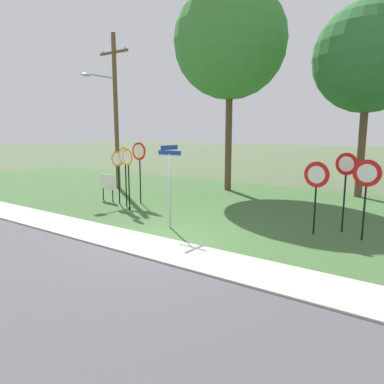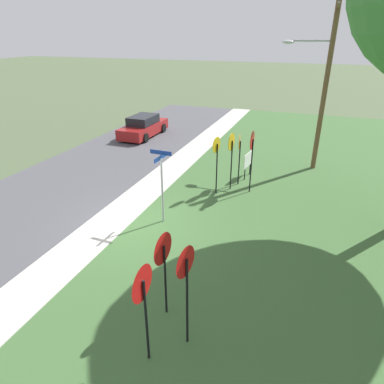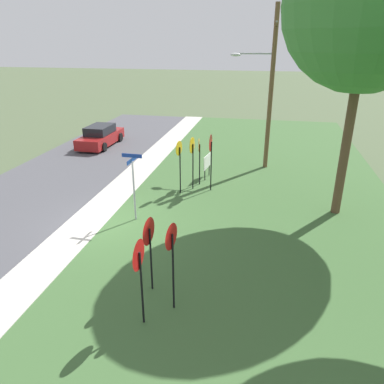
{
  "view_description": "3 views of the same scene",
  "coord_description": "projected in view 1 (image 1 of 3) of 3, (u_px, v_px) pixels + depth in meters",
  "views": [
    {
      "loc": [
        6.76,
        -8.01,
        3.24
      ],
      "look_at": [
        -0.69,
        2.52,
        1.04
      ],
      "focal_mm": 33.19,
      "sensor_mm": 36.0,
      "label": 1
    },
    {
      "loc": [
        9.59,
        5.94,
        6.45
      ],
      "look_at": [
        -0.23,
        2.31,
        1.58
      ],
      "focal_mm": 32.04,
      "sensor_mm": 36.0,
      "label": 2
    },
    {
      "loc": [
        12.08,
        5.97,
        6.79
      ],
      "look_at": [
        -0.17,
        3.46,
        1.59
      ],
      "focal_mm": 34.35,
      "sensor_mm": 36.0,
      "label": 3
    }
  ],
  "objects": [
    {
      "name": "street_name_post",
      "position": [
        170.0,
        179.0,
        11.71
      ],
      "size": [
        0.96,
        0.82,
        2.76
      ],
      "rotation": [
        0.0,
        0.0,
        -0.04
      ],
      "color": "#9EA0A8",
      "rests_on": "grass_median"
    },
    {
      "name": "yield_sign_near_right",
      "position": [
        366.0,
        181.0,
        10.26
      ],
      "size": [
        0.79,
        0.1,
        2.41
      ],
      "rotation": [
        0.0,
        0.0,
        -0.03
      ],
      "color": "black",
      "rests_on": "grass_median"
    },
    {
      "name": "ground_plane",
      "position": [
        163.0,
        239.0,
        10.83
      ],
      "size": [
        160.0,
        160.0,
        0.0
      ],
      "primitive_type": "plane",
      "color": "#4C5B3D"
    },
    {
      "name": "stop_sign_near_left",
      "position": [
        128.0,
        166.0,
        14.32
      ],
      "size": [
        0.66,
        0.14,
        2.53
      ],
      "rotation": [
        0.0,
        0.0,
        -0.18
      ],
      "color": "black",
      "rests_on": "grass_median"
    },
    {
      "name": "stop_sign_far_center",
      "position": [
        139.0,
        159.0,
        15.74
      ],
      "size": [
        0.78,
        0.09,
        2.73
      ],
      "rotation": [
        0.0,
        0.0,
        -0.0
      ],
      "color": "black",
      "rests_on": "grass_median"
    },
    {
      "name": "sidewalk_strip",
      "position": [
        145.0,
        245.0,
        10.19
      ],
      "size": [
        44.0,
        1.6,
        0.06
      ],
      "primitive_type": "cube",
      "color": "#BCB7AD",
      "rests_on": "ground_plane"
    },
    {
      "name": "road_asphalt",
      "position": [
        6.0,
        298.0,
        6.97
      ],
      "size": [
        44.0,
        6.4,
        0.01
      ],
      "primitive_type": "cube",
      "color": "#4C4C51",
      "rests_on": "ground_plane"
    },
    {
      "name": "utility_pole",
      "position": [
        114.0,
        106.0,
        19.58
      ],
      "size": [
        2.1,
        2.35,
        8.46
      ],
      "color": "brown",
      "rests_on": "grass_median"
    },
    {
      "name": "yield_sign_near_left",
      "position": [
        316.0,
        181.0,
        10.9
      ],
      "size": [
        0.8,
        0.12,
        2.3
      ],
      "rotation": [
        0.0,
        0.0,
        -0.1
      ],
      "color": "black",
      "rests_on": "grass_median"
    },
    {
      "name": "yield_sign_far_left",
      "position": [
        346.0,
        173.0,
        11.15
      ],
      "size": [
        0.7,
        0.16,
        2.55
      ],
      "rotation": [
        0.0,
        0.0,
        -0.18
      ],
      "color": "black",
      "rests_on": "grass_median"
    },
    {
      "name": "grass_median",
      "position": [
        250.0,
        205.0,
        15.66
      ],
      "size": [
        44.0,
        12.0,
        0.04
      ],
      "primitive_type": "cube",
      "color": "#3D6033",
      "rests_on": "ground_plane"
    },
    {
      "name": "stop_sign_far_left",
      "position": [
        118.0,
        166.0,
        15.63
      ],
      "size": [
        0.65,
        0.14,
        2.35
      ],
      "rotation": [
        0.0,
        0.0,
        0.17
      ],
      "color": "black",
      "rests_on": "grass_median"
    },
    {
      "name": "oak_tree_right",
      "position": [
        369.0,
        58.0,
        16.58
      ],
      "size": [
        5.1,
        5.1,
        9.17
      ],
      "color": "brown",
      "rests_on": "grass_median"
    },
    {
      "name": "notice_board",
      "position": [
        107.0,
        183.0,
        16.54
      ],
      "size": [
        1.09,
        0.17,
        1.25
      ],
      "rotation": [
        0.0,
        0.0,
        -0.13
      ],
      "color": "black",
      "rests_on": "grass_median"
    },
    {
      "name": "stop_sign_near_right",
      "position": [
        125.0,
        163.0,
        15.06
      ],
      "size": [
        0.76,
        0.12,
        2.56
      ],
      "rotation": [
        0.0,
        0.0,
        -0.1
      ],
      "color": "black",
      "rests_on": "grass_median"
    },
    {
      "name": "oak_tree_left",
      "position": [
        230.0,
        42.0,
        18.48
      ],
      "size": [
        5.92,
        5.92,
        10.8
      ],
      "color": "brown",
      "rests_on": "grass_median"
    }
  ]
}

